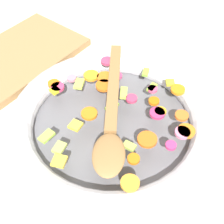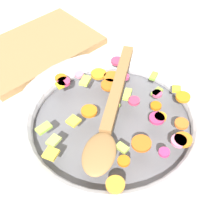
{
  "view_description": "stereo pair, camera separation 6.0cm",
  "coord_description": "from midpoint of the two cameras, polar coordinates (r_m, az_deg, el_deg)",
  "views": [
    {
      "loc": [
        0.31,
        0.25,
        0.5
      ],
      "look_at": [
        0.0,
        0.0,
        0.05
      ],
      "focal_mm": 50.0,
      "sensor_mm": 36.0,
      "label": 1
    },
    {
      "loc": [
        0.27,
        0.29,
        0.5
      ],
      "look_at": [
        0.0,
        0.0,
        0.05
      ],
      "focal_mm": 50.0,
      "sensor_mm": 36.0,
      "label": 2
    }
  ],
  "objects": [
    {
      "name": "chopped_vegetables",
      "position": [
        0.6,
        4.58,
        0.52
      ],
      "size": [
        0.31,
        0.31,
        0.01
      ],
      "color": "orange",
      "rests_on": "skillet"
    },
    {
      "name": "skillet",
      "position": [
        0.62,
        2.76,
        -1.88
      ],
      "size": [
        0.41,
        0.41,
        0.05
      ],
      "color": "slate",
      "rests_on": "ground_plane"
    },
    {
      "name": "wooden_spoon",
      "position": [
        0.58,
        2.58,
        -0.73
      ],
      "size": [
        0.3,
        0.23,
        0.01
      ],
      "color": "olive",
      "rests_on": "chopped_vegetables"
    },
    {
      "name": "cutting_board",
      "position": [
        0.83,
        -11.85,
        11.24
      ],
      "size": [
        0.31,
        0.2,
        0.02
      ],
      "color": "#9E7547",
      "rests_on": "ground_plane"
    },
    {
      "name": "ground_plane",
      "position": [
        0.64,
        2.69,
        -3.15
      ],
      "size": [
        4.0,
        4.0,
        0.0
      ],
      "primitive_type": "plane",
      "color": "beige"
    }
  ]
}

